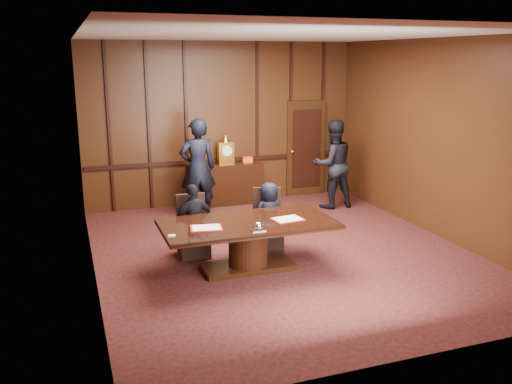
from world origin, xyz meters
TOP-DOWN VIEW (x-y plane):
  - room at (0.07, 0.14)m, footprint 7.00×7.04m
  - sideboard at (0.00, 3.26)m, footprint 1.60×0.45m
  - conference_table at (-0.77, -0.50)m, footprint 2.62×1.32m
  - folder_left at (-1.44, -0.61)m, footprint 0.51×0.40m
  - folder_right at (-0.16, -0.60)m, footprint 0.50×0.39m
  - inkstand at (-0.77, -0.95)m, footprint 0.20×0.14m
  - notepad at (-1.98, -0.78)m, footprint 0.10×0.07m
  - chair_left at (-1.42, 0.38)m, footprint 0.50×0.50m
  - chair_right at (-0.11, 0.38)m, footprint 0.58×0.58m
  - signatory_left at (-1.42, 0.30)m, footprint 0.76×0.46m
  - signatory_right at (-0.12, 0.30)m, footprint 0.61×0.45m
  - witness_left at (-0.81, 2.51)m, footprint 0.74×0.49m
  - witness_right at (2.07, 2.25)m, footprint 0.93×0.73m

SIDE VIEW (x-z plane):
  - chair_left at x=-1.42m, z-range -0.20..0.79m
  - chair_right at x=-0.11m, z-range -0.20..0.79m
  - sideboard at x=0.00m, z-range -0.28..1.26m
  - conference_table at x=-0.77m, z-range 0.13..0.89m
  - signatory_right at x=-0.12m, z-range 0.00..1.14m
  - signatory_left at x=-1.42m, z-range 0.00..1.21m
  - notepad at x=-1.98m, z-range 0.76..0.77m
  - folder_left at x=-1.44m, z-range 0.76..0.78m
  - folder_right at x=-0.16m, z-range 0.76..0.78m
  - inkstand at x=-0.77m, z-range 0.76..0.87m
  - witness_right at x=2.07m, z-range 0.00..1.89m
  - witness_left at x=-0.81m, z-range 0.00..2.00m
  - room at x=0.07m, z-range -0.03..3.47m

